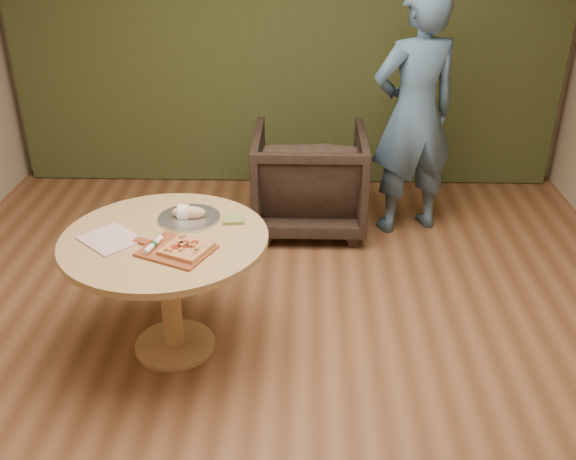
% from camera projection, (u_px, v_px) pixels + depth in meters
% --- Properties ---
extents(room_shell, '(5.04, 6.04, 2.84)m').
position_uv_depth(room_shell, '(266.00, 145.00, 2.89)').
color(room_shell, brown).
rests_on(room_shell, ground).
extents(curtain, '(4.80, 0.14, 2.78)m').
position_uv_depth(curtain, '(286.00, 27.00, 5.45)').
color(curtain, '#2D3618').
rests_on(curtain, ground).
extents(pedestal_table, '(1.14, 1.14, 0.75)m').
position_uv_depth(pedestal_table, '(167.00, 259.00, 3.55)').
color(pedestal_table, tan).
rests_on(pedestal_table, ground).
extents(pizza_paddle, '(0.47, 0.40, 0.01)m').
position_uv_depth(pizza_paddle, '(175.00, 250.00, 3.34)').
color(pizza_paddle, '#964526').
rests_on(pizza_paddle, pedestal_table).
extents(flatbread_pizza, '(0.29, 0.29, 0.04)m').
position_uv_depth(flatbread_pizza, '(186.00, 248.00, 3.32)').
color(flatbread_pizza, tan).
rests_on(flatbread_pizza, pizza_paddle).
extents(cutlery_roll, '(0.08, 0.20, 0.03)m').
position_uv_depth(cutlery_roll, '(154.00, 245.00, 3.34)').
color(cutlery_roll, silver).
rests_on(cutlery_roll, pizza_paddle).
extents(newspaper, '(0.39, 0.39, 0.01)m').
position_uv_depth(newspaper, '(110.00, 239.00, 3.45)').
color(newspaper, white).
rests_on(newspaper, pedestal_table).
extents(serving_tray, '(0.36, 0.36, 0.02)m').
position_uv_depth(serving_tray, '(189.00, 218.00, 3.67)').
color(serving_tray, silver).
rests_on(serving_tray, pedestal_table).
extents(bread_roll, '(0.19, 0.09, 0.09)m').
position_uv_depth(bread_roll, '(187.00, 212.00, 3.65)').
color(bread_roll, '#D8AF83').
rests_on(bread_roll, serving_tray).
extents(green_packet, '(0.13, 0.11, 0.02)m').
position_uv_depth(green_packet, '(234.00, 220.00, 3.64)').
color(green_packet, '#59672E').
rests_on(green_packet, pedestal_table).
extents(armchair, '(0.87, 0.81, 0.89)m').
position_uv_depth(armchair, '(309.00, 175.00, 5.04)').
color(armchair, black).
rests_on(armchair, ground).
extents(person_standing, '(0.80, 0.65, 1.88)m').
position_uv_depth(person_standing, '(414.00, 115.00, 4.79)').
color(person_standing, '#416180').
rests_on(person_standing, ground).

